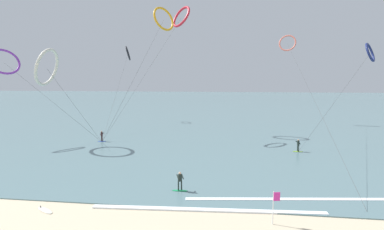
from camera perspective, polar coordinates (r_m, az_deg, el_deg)
sea_water at (r=122.02m, az=5.12°, el=2.27°), size 400.00×200.00×0.08m
surfer_emerald at (r=26.92m, az=-2.29°, el=-12.60°), size 1.40×0.69×1.70m
surfer_lime at (r=42.94m, az=19.35°, el=-5.58°), size 1.40×0.65×1.70m
surfer_cobalt at (r=49.01m, az=-16.62°, el=-3.96°), size 1.40×0.73×1.70m
kite_navy at (r=56.70m, az=30.50°, el=10.11°), size 14.43×12.95×15.53m
kite_ivory at (r=48.10m, az=-25.65°, el=8.11°), size 7.40×6.33×14.10m
kite_amber at (r=51.19m, az=-5.37°, el=17.56°), size 10.74×7.35×21.33m
kite_violet at (r=52.52m, az=-31.91°, el=8.54°), size 15.49×5.68×14.24m
kite_charcoal at (r=73.39m, az=-11.97°, el=11.30°), size 5.21×27.07×17.37m
kite_coral at (r=70.82m, az=17.55°, el=12.77°), size 4.00×48.34×19.33m
kite_crimson at (r=56.90m, az=-2.04°, el=17.99°), size 13.10×13.55×22.81m
surfboard_spare at (r=26.10m, az=-25.94°, el=-15.78°), size 1.90×1.42×0.20m
beach_flag at (r=21.81m, az=15.35°, el=-15.59°), size 0.47×0.12×2.31m
wave_crest_near at (r=23.66m, az=2.93°, el=-17.42°), size 17.46×1.48×0.12m
wave_crest_mid at (r=26.55m, az=17.30°, el=-14.96°), size 16.26×2.46×0.12m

